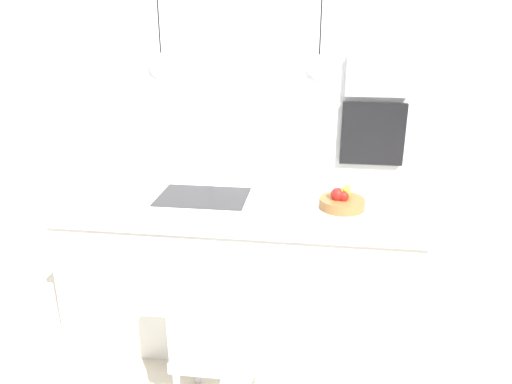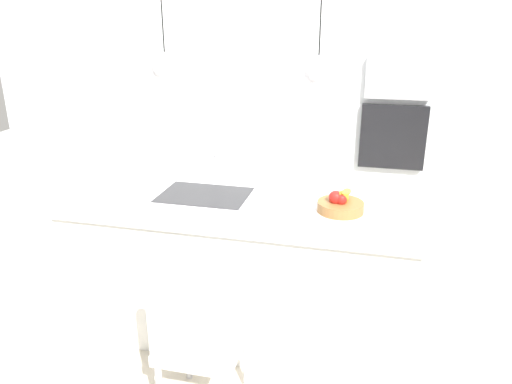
% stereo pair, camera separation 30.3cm
% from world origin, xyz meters
% --- Properties ---
extents(floor, '(6.60, 6.60, 0.00)m').
position_xyz_m(floor, '(0.00, 0.00, 0.00)').
color(floor, beige).
rests_on(floor, ground).
extents(back_wall, '(6.00, 0.10, 2.60)m').
position_xyz_m(back_wall, '(0.00, 1.65, 1.30)').
color(back_wall, white).
rests_on(back_wall, ground).
extents(kitchen_island, '(2.20, 0.91, 0.93)m').
position_xyz_m(kitchen_island, '(0.00, 0.00, 0.47)').
color(kitchen_island, white).
rests_on(kitchen_island, ground).
extents(sink_basin, '(0.56, 0.40, 0.02)m').
position_xyz_m(sink_basin, '(-0.24, 0.00, 0.93)').
color(sink_basin, '#2D2D30').
rests_on(sink_basin, kitchen_island).
extents(faucet, '(0.02, 0.17, 0.22)m').
position_xyz_m(faucet, '(-0.24, 0.21, 1.08)').
color(faucet, silver).
rests_on(faucet, kitchen_island).
extents(fruit_bowl, '(0.27, 0.27, 0.15)m').
position_xyz_m(fruit_bowl, '(0.62, -0.07, 0.98)').
color(fruit_bowl, '#9E6B38').
rests_on(fruit_bowl, kitchen_island).
extents(side_counter, '(1.10, 0.60, 0.87)m').
position_xyz_m(side_counter, '(-2.40, 1.28, 0.44)').
color(side_counter, white).
rests_on(side_counter, ground).
extents(microwave, '(0.54, 0.08, 0.34)m').
position_xyz_m(microwave, '(0.94, 1.58, 1.51)').
color(microwave, '#9E9EA3').
rests_on(microwave, back_wall).
extents(oven, '(0.56, 0.08, 0.56)m').
position_xyz_m(oven, '(0.94, 1.58, 1.01)').
color(oven, black).
rests_on(oven, back_wall).
extents(chair_near, '(0.41, 0.46, 0.90)m').
position_xyz_m(chair_near, '(0.01, -0.85, 0.50)').
color(chair_near, silver).
rests_on(chair_near, ground).
extents(pendant_light_left, '(0.17, 0.17, 0.77)m').
position_xyz_m(pendant_light_left, '(-0.45, 0.00, 1.73)').
color(pendant_light_left, silver).
extents(pendant_light_right, '(0.17, 0.17, 0.77)m').
position_xyz_m(pendant_light_right, '(0.45, 0.00, 1.73)').
color(pendant_light_right, silver).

